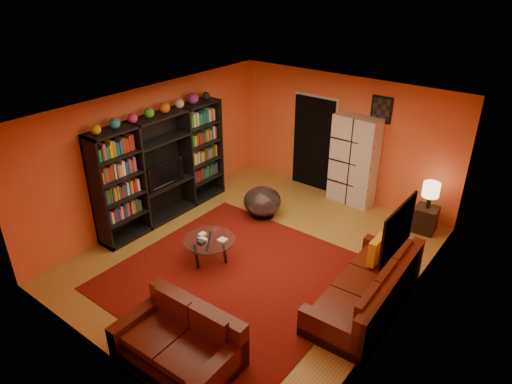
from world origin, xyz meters
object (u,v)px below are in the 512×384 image
Objects in this scene: sofa at (371,290)px; coffee_table at (209,241)px; entertainment_unit at (163,168)px; table_lamp at (431,190)px; loveseat at (182,340)px; storage_cabinet at (354,161)px; tv at (163,173)px; side_table at (425,219)px; bowl_chair at (262,201)px.

coffee_table is at bearing -168.96° from sofa.
entertainment_unit is 5.04m from table_lamp.
sofa is 2.82m from loveseat.
storage_cabinet is (0.88, 3.44, 0.54)m from coffee_table.
table_lamp is (1.40, 4.99, 0.58)m from loveseat.
loveseat is at bearing -124.19° from sofa.
side_table is (4.27, 2.65, -0.72)m from tv.
sofa reaches higher than side_table.
bowl_chair reaches higher than coffee_table.
bowl_chair is 3.18m from table_lamp.
entertainment_unit reaches higher than sofa.
sofa and loveseat have the same top height.
bowl_chair is (1.54, 1.15, -0.72)m from entertainment_unit.
side_table is at bearing 89.81° from sofa.
loveseat is at bearing -56.94° from coffee_table.
sofa is at bearing 13.26° from coffee_table.
coffee_table is 1.77× the size of side_table.
loveseat is (-1.49, -2.39, -0.00)m from sofa.
tv is at bearing 161.49° from coffee_table.
tv is 0.46× the size of storage_cabinet.
loveseat is 2.13× the size of bowl_chair.
loveseat is 5.22m from table_lamp.
side_table is (4.32, 2.58, -0.80)m from entertainment_unit.
storage_cabinet is at bearing 46.56° from entertainment_unit.
coffee_table is (1.77, -0.64, -0.65)m from entertainment_unit.
bowl_chair is at bearing 36.86° from entertainment_unit.
loveseat reaches higher than side_table.
storage_cabinet is at bearing 1.36° from loveseat.
entertainment_unit is at bearing 177.53° from sofa.
table_lamp is (4.27, 2.65, -0.11)m from tv.
storage_cabinet reaches higher than table_lamp.
loveseat is at bearing -105.69° from side_table.
side_table is (2.79, 1.43, -0.08)m from bowl_chair.
storage_cabinet is 3.69× the size of table_lamp.
coffee_table is (-1.15, 1.77, 0.12)m from loveseat.
side_table is (-0.09, 2.60, -0.03)m from sofa.
tv is at bearing -148.22° from table_lamp.
loveseat is 0.85× the size of storage_cabinet.
side_table is at bearing 27.13° from bowl_chair.
coffee_table is (1.72, -0.58, -0.57)m from tv.
coffee_table is at bearing -82.61° from bowl_chair.
entertainment_unit reaches higher than storage_cabinet.
bowl_chair is at bearing -50.62° from tv.
entertainment_unit is 2.05m from bowl_chair.
coffee_table is at bearing -128.41° from table_lamp.
coffee_table is 0.47× the size of storage_cabinet.
entertainment_unit is at bearing 48.83° from loveseat.
tv is (0.05, -0.07, -0.08)m from entertainment_unit.
tv is 1.15× the size of bowl_chair.
storage_cabinet is 3.77× the size of side_table.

